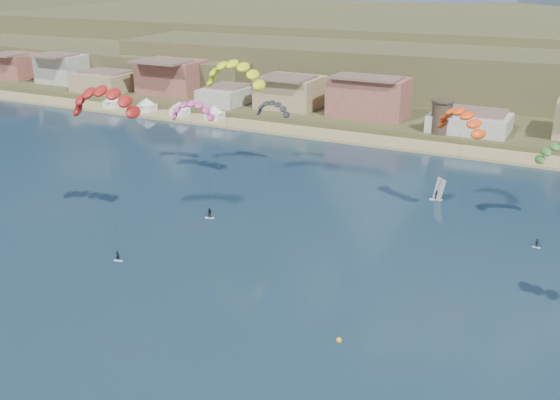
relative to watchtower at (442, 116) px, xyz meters
name	(u,v)px	position (x,y,z in m)	size (l,w,h in m)	color
ground	(154,370)	(-5.00, -114.00, -6.37)	(2400.00, 2400.00, 0.00)	#0E2232
beach	(412,145)	(-5.00, -8.00, -6.12)	(2200.00, 12.00, 0.90)	tan
foothills	(558,53)	(17.39, 118.47, 2.71)	(940.00, 210.00, 18.00)	brown
town	(295,90)	(-45.00, 8.00, 1.63)	(400.00, 24.00, 12.00)	beige
watchtower	(442,116)	(0.00, 0.00, 0.00)	(5.82, 5.82, 8.60)	#47382D
beach_tents	(162,103)	(-81.25, -8.00, -2.66)	(43.40, 6.40, 5.00)	white
kitesurfer_red	(104,96)	(-35.67, -83.69, 16.83)	(15.36, 13.94, 27.01)	silver
kitesurfer_yellow	(234,70)	(-27.60, -56.26, 17.66)	(12.92, 19.30, 28.85)	silver
distant_kite_pink	(192,107)	(-43.89, -47.07, 7.20)	(10.70, 7.38, 16.99)	#262626
distant_kite_dark	(273,106)	(-28.35, -38.87, 7.41)	(8.19, 5.78, 16.67)	#262626
distant_kite_orange	(461,116)	(14.79, -52.57, 12.31)	(10.65, 8.78, 21.77)	#262626
windsurfer	(437,193)	(10.13, -44.22, -4.98)	(2.54, 2.79, 4.37)	silver
buoy	(339,340)	(11.56, -99.03, -6.24)	(0.75, 0.75, 0.75)	gold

